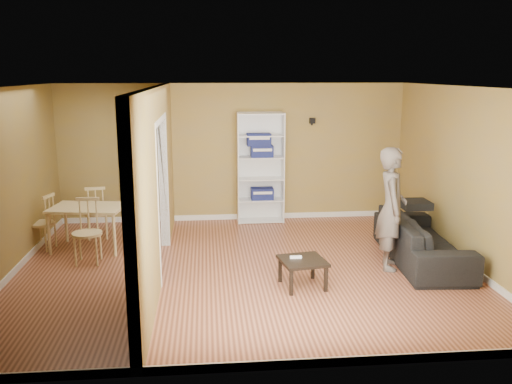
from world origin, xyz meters
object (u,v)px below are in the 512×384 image
person (392,198)px  coffee_table (303,263)px  chair_near (87,232)px  chair_far (97,211)px  sofa (422,233)px  chair_left (41,222)px  bookshelf (260,167)px  dining_table (88,211)px

person → coffee_table: 1.68m
chair_near → chair_far: bearing=94.9°
chair_far → chair_near: bearing=85.8°
sofa → chair_left: chair_left is taller
sofa → chair_near: chair_near is taller
chair_near → chair_far: size_ratio=1.05×
bookshelf → chair_far: bearing=-163.9°
bookshelf → chair_near: (-2.80, -2.13, -0.55)m
sofa → chair_near: size_ratio=2.38×
person → coffee_table: bearing=126.9°
bookshelf → chair_left: bookshelf is taller
coffee_table → chair_left: chair_left is taller
coffee_table → chair_left: size_ratio=0.63×
coffee_table → chair_left: bearing=153.4°
chair_left → chair_far: chair_far is taller
sofa → chair_near: bearing=89.5°
person → bookshelf: 3.17m
dining_table → chair_left: size_ratio=1.24×
coffee_table → chair_far: size_ratio=0.61×
bookshelf → chair_far: 3.07m
chair_near → dining_table: bearing=100.0°
person → bookshelf: person is taller
chair_left → chair_near: size_ratio=0.93×
chair_far → person: bearing=148.8°
chair_left → coffee_table: bearing=79.4°
chair_near → sofa: bearing=-3.7°
coffee_table → chair_near: chair_near is taller
chair_near → bookshelf: bearing=37.8°
sofa → chair_far: size_ratio=2.50×
person → chair_far: size_ratio=2.24×
chair_left → chair_near: bearing=65.4°
person → bookshelf: (-1.62, 2.72, -0.00)m
bookshelf → chair_far: (-2.90, -0.83, -0.57)m
dining_table → chair_near: bearing=-80.5°
coffee_table → chair_far: bearing=141.4°
bookshelf → chair_near: bearing=-142.8°
sofa → bookshelf: 3.38m
chair_left → chair_far: size_ratio=0.98×
chair_left → chair_near: 1.14m
sofa → chair_far: 5.36m
chair_left → chair_far: (0.77, 0.55, 0.01)m
chair_far → sofa: bearing=153.4°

